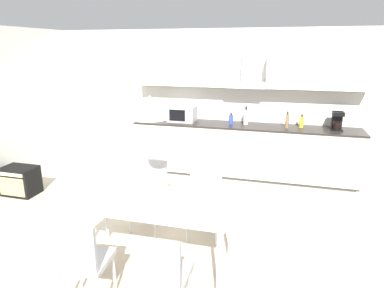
{
  "coord_description": "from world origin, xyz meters",
  "views": [
    {
      "loc": [
        1.44,
        -3.57,
        2.21
      ],
      "look_at": [
        0.31,
        0.57,
        1.0
      ],
      "focal_mm": 32.0,
      "sensor_mm": 36.0,
      "label": 1
    }
  ],
  "objects_px": {
    "chair_far_left": "(150,187)",
    "pendant_lamp": "(150,107)",
    "coffee_maker": "(337,121)",
    "chair_far_right": "(205,193)",
    "bottle_blue": "(231,119)",
    "chair_near_right": "(161,271)",
    "bottle_brown": "(287,121)",
    "bottle_white": "(246,117)",
    "dining_table": "(153,205)",
    "chair_near_left": "(81,257)",
    "bottle_yellow": "(302,122)",
    "guitar_amp": "(20,181)",
    "microwave": "(182,114)"
  },
  "relations": [
    {
      "from": "chair_far_left",
      "to": "pendant_lamp",
      "type": "height_order",
      "value": "pendant_lamp"
    },
    {
      "from": "coffee_maker",
      "to": "chair_far_right",
      "type": "relative_size",
      "value": 0.34
    },
    {
      "from": "coffee_maker",
      "to": "chair_far_left",
      "type": "height_order",
      "value": "coffee_maker"
    },
    {
      "from": "bottle_blue",
      "to": "chair_near_right",
      "type": "xyz_separation_m",
      "value": [
        0.04,
        -3.67,
        -0.48
      ]
    },
    {
      "from": "bottle_brown",
      "to": "chair_far_left",
      "type": "xyz_separation_m",
      "value": [
        -1.61,
        -2.08,
        -0.51
      ]
    },
    {
      "from": "coffee_maker",
      "to": "bottle_white",
      "type": "xyz_separation_m",
      "value": [
        -1.47,
        0.02,
        -0.02
      ]
    },
    {
      "from": "coffee_maker",
      "to": "bottle_brown",
      "type": "height_order",
      "value": "coffee_maker"
    },
    {
      "from": "dining_table",
      "to": "chair_near_left",
      "type": "height_order",
      "value": "chair_near_left"
    },
    {
      "from": "chair_near_right",
      "to": "dining_table",
      "type": "bearing_deg",
      "value": 115.03
    },
    {
      "from": "bottle_yellow",
      "to": "guitar_amp",
      "type": "bearing_deg",
      "value": -156.78
    },
    {
      "from": "bottle_white",
      "to": "bottle_brown",
      "type": "xyz_separation_m",
      "value": [
        0.69,
        -0.1,
        -0.02
      ]
    },
    {
      "from": "bottle_blue",
      "to": "pendant_lamp",
      "type": "distance_m",
      "value": 3.0
    },
    {
      "from": "chair_near_right",
      "to": "pendant_lamp",
      "type": "xyz_separation_m",
      "value": [
        -0.36,
        0.77,
        1.15
      ]
    },
    {
      "from": "coffee_maker",
      "to": "bottle_blue",
      "type": "relative_size",
      "value": 1.53
    },
    {
      "from": "bottle_white",
      "to": "pendant_lamp",
      "type": "distance_m",
      "value": 3.06
    },
    {
      "from": "bottle_brown",
      "to": "guitar_amp",
      "type": "xyz_separation_m",
      "value": [
        -3.95,
        -1.68,
        -0.82
      ]
    },
    {
      "from": "bottle_white",
      "to": "pendant_lamp",
      "type": "height_order",
      "value": "pendant_lamp"
    },
    {
      "from": "chair_far_right",
      "to": "chair_near_right",
      "type": "height_order",
      "value": "same"
    },
    {
      "from": "microwave",
      "to": "chair_far_right",
      "type": "relative_size",
      "value": 0.55
    },
    {
      "from": "bottle_yellow",
      "to": "chair_far_right",
      "type": "relative_size",
      "value": 0.25
    },
    {
      "from": "dining_table",
      "to": "chair_near_left",
      "type": "relative_size",
      "value": 1.82
    },
    {
      "from": "coffee_maker",
      "to": "bottle_blue",
      "type": "height_order",
      "value": "coffee_maker"
    },
    {
      "from": "bottle_yellow",
      "to": "bottle_brown",
      "type": "xyz_separation_m",
      "value": [
        -0.23,
        -0.11,
        0.02
      ]
    },
    {
      "from": "bottle_blue",
      "to": "guitar_amp",
      "type": "xyz_separation_m",
      "value": [
        -3.0,
        -1.74,
        -0.79
      ]
    },
    {
      "from": "chair_near_right",
      "to": "pendant_lamp",
      "type": "distance_m",
      "value": 1.43
    },
    {
      "from": "microwave",
      "to": "bottle_white",
      "type": "distance_m",
      "value": 1.14
    },
    {
      "from": "bottle_brown",
      "to": "guitar_amp",
      "type": "bearing_deg",
      "value": -156.89
    },
    {
      "from": "coffee_maker",
      "to": "chair_far_left",
      "type": "distance_m",
      "value": 3.27
    },
    {
      "from": "coffee_maker",
      "to": "chair_far_right",
      "type": "xyz_separation_m",
      "value": [
        -1.69,
        -2.16,
        -0.54
      ]
    },
    {
      "from": "coffee_maker",
      "to": "chair_near_right",
      "type": "height_order",
      "value": "coffee_maker"
    },
    {
      "from": "bottle_brown",
      "to": "bottle_blue",
      "type": "bearing_deg",
      "value": 176.65
    },
    {
      "from": "bottle_yellow",
      "to": "chair_near_left",
      "type": "xyz_separation_m",
      "value": [
        -1.84,
        -3.72,
        -0.49
      ]
    },
    {
      "from": "guitar_amp",
      "to": "pendant_lamp",
      "type": "bearing_deg",
      "value": -23.36
    },
    {
      "from": "coffee_maker",
      "to": "chair_near_left",
      "type": "distance_m",
      "value": 4.43
    },
    {
      "from": "bottle_brown",
      "to": "pendant_lamp",
      "type": "height_order",
      "value": "pendant_lamp"
    },
    {
      "from": "dining_table",
      "to": "chair_near_left",
      "type": "xyz_separation_m",
      "value": [
        -0.35,
        -0.77,
        -0.17
      ]
    },
    {
      "from": "chair_far_right",
      "to": "dining_table",
      "type": "bearing_deg",
      "value": -114.52
    },
    {
      "from": "bottle_brown",
      "to": "guitar_amp",
      "type": "relative_size",
      "value": 0.53
    },
    {
      "from": "dining_table",
      "to": "chair_far_left",
      "type": "relative_size",
      "value": 1.82
    },
    {
      "from": "bottle_white",
      "to": "coffee_maker",
      "type": "bearing_deg",
      "value": -0.77
    },
    {
      "from": "coffee_maker",
      "to": "pendant_lamp",
      "type": "distance_m",
      "value": 3.62
    },
    {
      "from": "dining_table",
      "to": "chair_far_left",
      "type": "distance_m",
      "value": 0.86
    },
    {
      "from": "dining_table",
      "to": "chair_far_right",
      "type": "height_order",
      "value": "chair_far_right"
    },
    {
      "from": "guitar_amp",
      "to": "bottle_yellow",
      "type": "bearing_deg",
      "value": 23.22
    },
    {
      "from": "bottle_yellow",
      "to": "bottle_brown",
      "type": "relative_size",
      "value": 0.79
    },
    {
      "from": "chair_far_right",
      "to": "pendant_lamp",
      "type": "distance_m",
      "value": 1.43
    },
    {
      "from": "dining_table",
      "to": "chair_far_left",
      "type": "height_order",
      "value": "chair_far_left"
    },
    {
      "from": "coffee_maker",
      "to": "guitar_amp",
      "type": "relative_size",
      "value": 0.58
    },
    {
      "from": "bottle_white",
      "to": "chair_near_right",
      "type": "xyz_separation_m",
      "value": [
        -0.21,
        -3.71,
        -0.53
      ]
    },
    {
      "from": "chair_near_left",
      "to": "pendant_lamp",
      "type": "xyz_separation_m",
      "value": [
        0.35,
        0.77,
        1.15
      ]
    }
  ]
}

